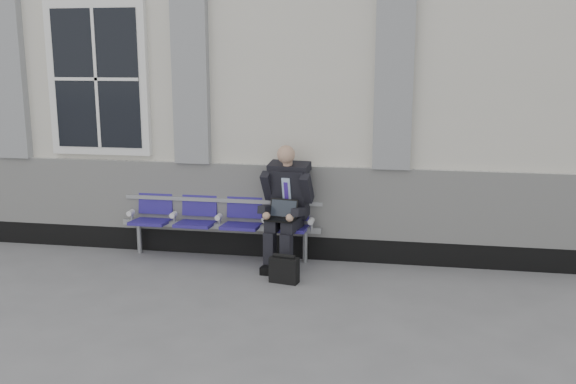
# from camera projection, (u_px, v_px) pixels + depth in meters

# --- Properties ---
(ground) EXTENTS (70.00, 70.00, 0.00)m
(ground) POSITION_uv_depth(u_px,v_px,m) (23.00, 282.00, 7.34)
(ground) COLOR slate
(ground) RESTS_ON ground
(station_building) EXTENTS (14.40, 4.40, 4.49)m
(station_building) POSITION_uv_depth(u_px,v_px,m) (135.00, 76.00, 10.22)
(station_building) COLOR beige
(station_building) RESTS_ON ground
(bench) EXTENTS (2.60, 0.47, 0.91)m
(bench) POSITION_uv_depth(u_px,v_px,m) (220.00, 215.00, 8.15)
(bench) COLOR #9EA0A3
(bench) RESTS_ON ground
(businessman) EXTENTS (0.65, 0.87, 1.49)m
(businessman) POSITION_uv_depth(u_px,v_px,m) (286.00, 202.00, 7.82)
(businessman) COLOR black
(businessman) RESTS_ON ground
(briefcase) EXTENTS (0.35, 0.20, 0.34)m
(briefcase) POSITION_uv_depth(u_px,v_px,m) (284.00, 269.00, 7.30)
(briefcase) COLOR black
(briefcase) RESTS_ON ground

